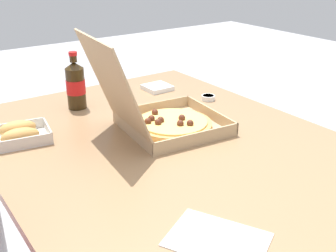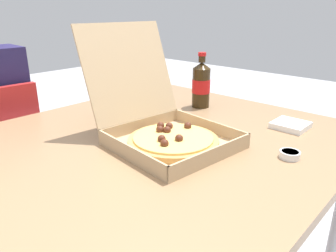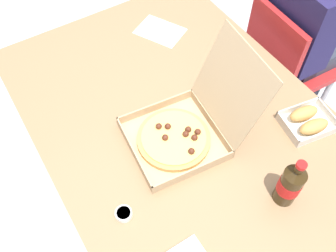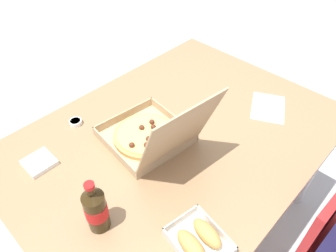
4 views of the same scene
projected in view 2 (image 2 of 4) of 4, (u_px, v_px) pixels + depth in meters
The scene contains 6 objects.
dining_table at pixel (128, 169), 0.97m from camera, with size 1.44×1.05×0.73m.
pizza_box_open at pixel (164, 127), 0.99m from camera, with size 0.37×0.47×0.35m.
bread_side_box at pixel (124, 97), 1.41m from camera, with size 0.18×0.21×0.06m.
cola_bottle at pixel (201, 84), 1.33m from camera, with size 0.07×0.07×0.22m.
napkin_pile at pixel (290, 125), 1.12m from camera, with size 0.11×0.11×0.02m, color white.
dipping_sauce_cup at pixel (290, 154), 0.89m from camera, with size 0.06×0.06×0.02m.
Camera 2 is at (-0.56, -0.68, 1.12)m, focal length 34.70 mm.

